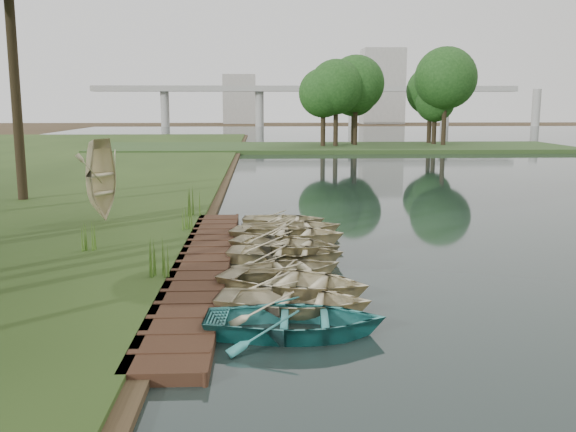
{
  "coord_description": "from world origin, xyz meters",
  "views": [
    {
      "loc": [
        0.13,
        -18.45,
        4.87
      ],
      "look_at": [
        0.98,
        1.26,
        1.41
      ],
      "focal_mm": 40.0,
      "sensor_mm": 36.0,
      "label": 1
    }
  ],
  "objects_px": {
    "rowboat_1": "(293,298)",
    "stored_rowboat": "(104,213)",
    "rowboat_2": "(293,279)",
    "boardwalk": "(202,266)",
    "rowboat_0": "(296,317)"
  },
  "relations": [
    {
      "from": "boardwalk",
      "to": "rowboat_1",
      "type": "bearing_deg",
      "value": -59.12
    },
    {
      "from": "boardwalk",
      "to": "stored_rowboat",
      "type": "height_order",
      "value": "stored_rowboat"
    },
    {
      "from": "boardwalk",
      "to": "rowboat_0",
      "type": "relative_size",
      "value": 4.19
    },
    {
      "from": "rowboat_0",
      "to": "stored_rowboat",
      "type": "bearing_deg",
      "value": 32.81
    },
    {
      "from": "stored_rowboat",
      "to": "rowboat_2",
      "type": "bearing_deg",
      "value": -117.46
    },
    {
      "from": "rowboat_1",
      "to": "stored_rowboat",
      "type": "height_order",
      "value": "stored_rowboat"
    },
    {
      "from": "rowboat_0",
      "to": "stored_rowboat",
      "type": "relative_size",
      "value": 1.18
    },
    {
      "from": "rowboat_0",
      "to": "rowboat_1",
      "type": "distance_m",
      "value": 1.42
    },
    {
      "from": "rowboat_1",
      "to": "rowboat_2",
      "type": "bearing_deg",
      "value": 7.93
    },
    {
      "from": "rowboat_1",
      "to": "rowboat_2",
      "type": "height_order",
      "value": "rowboat_2"
    },
    {
      "from": "rowboat_0",
      "to": "rowboat_2",
      "type": "xyz_separation_m",
      "value": [
        0.1,
        2.93,
        0.01
      ]
    },
    {
      "from": "rowboat_2",
      "to": "stored_rowboat",
      "type": "xyz_separation_m",
      "value": [
        -7.02,
        9.39,
        0.18
      ]
    },
    {
      "from": "rowboat_2",
      "to": "stored_rowboat",
      "type": "bearing_deg",
      "value": 59.92
    },
    {
      "from": "boardwalk",
      "to": "rowboat_2",
      "type": "height_order",
      "value": "rowboat_2"
    },
    {
      "from": "rowboat_1",
      "to": "rowboat_2",
      "type": "distance_m",
      "value": 1.51
    }
  ]
}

